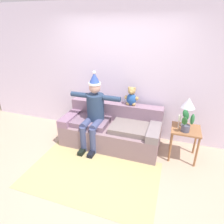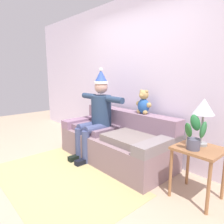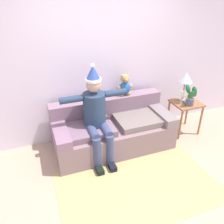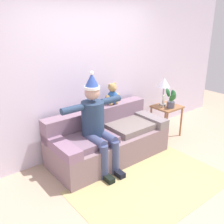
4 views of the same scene
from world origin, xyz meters
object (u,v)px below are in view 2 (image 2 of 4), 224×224
(couch, at_px, (117,141))
(candle_tall, at_px, (188,131))
(table_lamp, at_px, (204,109))
(potted_plant, at_px, (195,134))
(teddy_bear, at_px, (143,103))
(side_table, at_px, (198,157))
(person_seated, at_px, (97,113))

(couch, distance_m, candle_tall, 1.35)
(couch, distance_m, table_lamp, 1.55)
(couch, distance_m, potted_plant, 1.47)
(potted_plant, bearing_deg, candle_tall, 147.99)
(teddy_bear, relative_size, side_table, 0.63)
(person_seated, distance_m, candle_tall, 1.58)
(person_seated, relative_size, side_table, 2.47)
(table_lamp, height_order, potted_plant, table_lamp)
(teddy_bear, distance_m, side_table, 1.21)
(person_seated, bearing_deg, teddy_bear, 33.57)
(couch, xyz_separation_m, potted_plant, (1.38, -0.15, 0.46))
(side_table, distance_m, table_lamp, 0.54)
(potted_plant, bearing_deg, teddy_bear, 158.35)
(potted_plant, bearing_deg, side_table, 78.80)
(side_table, xyz_separation_m, candle_tall, (-0.14, -0.02, 0.27))
(teddy_bear, relative_size, candle_tall, 1.51)
(person_seated, height_order, candle_tall, person_seated)
(potted_plant, height_order, candle_tall, potted_plant)
(table_lamp, bearing_deg, teddy_bear, 167.42)
(candle_tall, bearing_deg, side_table, 8.26)
(candle_tall, bearing_deg, teddy_bear, 159.80)
(teddy_bear, height_order, potted_plant, teddy_bear)
(table_lamp, bearing_deg, potted_plant, -87.16)
(teddy_bear, relative_size, potted_plant, 0.98)
(potted_plant, relative_size, candle_tall, 1.55)
(side_table, distance_m, candle_tall, 0.31)
(couch, bearing_deg, table_lamp, 1.34)
(person_seated, bearing_deg, couch, 26.80)
(side_table, xyz_separation_m, table_lamp, (-0.03, 0.09, 0.53))
(side_table, bearing_deg, teddy_bear, 163.18)
(person_seated, xyz_separation_m, side_table, (1.72, 0.10, -0.26))
(teddy_bear, bearing_deg, side_table, -16.82)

